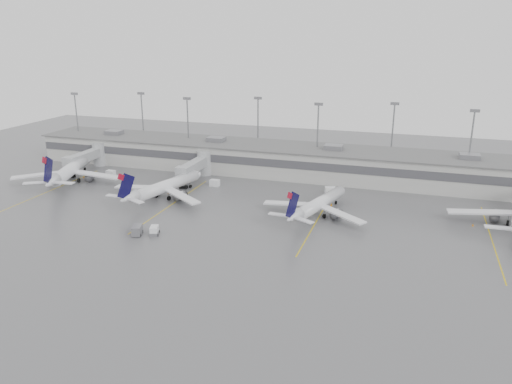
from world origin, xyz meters
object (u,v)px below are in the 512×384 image
(baggage_tug, at_px, (154,231))
(jet_mid_left, at_px, (163,187))
(jet_mid_right, at_px, (318,204))
(jet_far_left, at_px, (70,170))

(baggage_tug, bearing_deg, jet_mid_left, 94.16)
(jet_mid_left, relative_size, baggage_tug, 9.22)
(jet_mid_left, xyz_separation_m, jet_mid_right, (38.47, -0.63, -0.19))
(jet_mid_left, bearing_deg, baggage_tug, -52.74)
(jet_far_left, relative_size, baggage_tug, 10.28)
(jet_far_left, relative_size, jet_mid_left, 1.11)
(jet_far_left, bearing_deg, jet_mid_right, -22.45)
(jet_far_left, xyz_separation_m, jet_mid_left, (31.01, -4.93, -0.39))
(jet_mid_left, bearing_deg, jet_far_left, -174.91)
(baggage_tug, bearing_deg, jet_far_left, 127.74)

